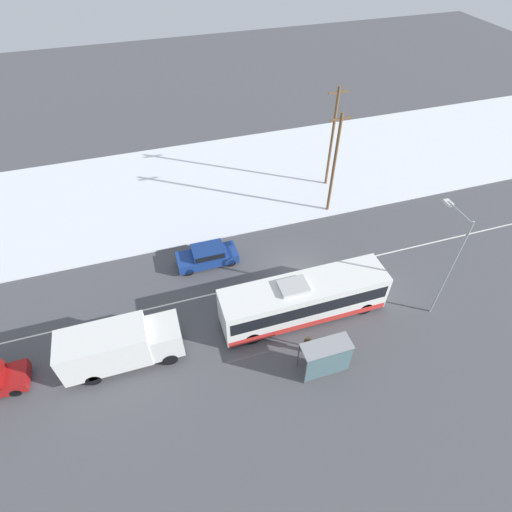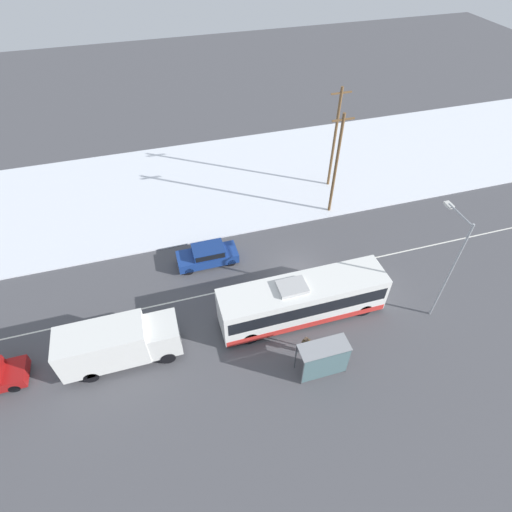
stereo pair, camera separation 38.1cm
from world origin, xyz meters
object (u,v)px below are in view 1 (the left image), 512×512
object	(u,v)px
bus_shelter	(327,357)
utility_pole_snowlot	(332,138)
city_bus	(304,299)
utility_pole_roadside	(334,164)
streetlamp	(450,255)
box_truck	(119,345)
sedan_car	(208,255)
pedestrian_at_stop	(308,343)

from	to	relation	value
bus_shelter	utility_pole_snowlot	size ratio (longest dim) A/B	0.32
city_bus	bus_shelter	distance (m)	4.43
utility_pole_roadside	streetlamp	bearing A→B (deg)	-80.44
box_truck	sedan_car	xyz separation A→B (m)	(6.69, 6.70, -0.81)
pedestrian_at_stop	utility_pole_snowlot	size ratio (longest dim) A/B	0.17
bus_shelter	utility_pole_roadside	bearing A→B (deg)	64.73
utility_pole_roadside	utility_pole_snowlot	xyz separation A→B (m)	(1.52, 3.71, 0.16)
sedan_car	pedestrian_at_stop	xyz separation A→B (m)	(4.15, -9.42, 0.14)
city_bus	sedan_car	size ratio (longest dim) A/B	2.42
city_bus	pedestrian_at_stop	bearing A→B (deg)	-106.32
sedan_car	pedestrian_at_stop	world-z (taller)	pedestrian_at_stop
pedestrian_at_stop	city_bus	bearing A→B (deg)	73.68
bus_shelter	utility_pole_snowlot	distance (m)	20.12
sedan_car	utility_pole_snowlot	bearing A→B (deg)	-151.53
pedestrian_at_stop	utility_pole_snowlot	world-z (taller)	utility_pole_snowlot
pedestrian_at_stop	utility_pole_roadside	world-z (taller)	utility_pole_roadside
city_bus	utility_pole_snowlot	world-z (taller)	utility_pole_snowlot
utility_pole_snowlot	sedan_car	bearing A→B (deg)	-151.53
sedan_car	city_bus	bearing A→B (deg)	126.80
box_truck	utility_pole_snowlot	bearing A→B (deg)	34.95
box_truck	streetlamp	xyz separation A→B (m)	(20.07, -1.86, 3.27)
pedestrian_at_stop	utility_pole_roadside	distance (m)	15.08
sedan_car	pedestrian_at_stop	distance (m)	10.30
box_truck	utility_pole_snowlot	xyz separation A→B (m)	(19.60, 13.70, 3.18)
pedestrian_at_stop	utility_pole_roadside	xyz separation A→B (m)	(7.23, 12.71, 3.68)
box_truck	bus_shelter	world-z (taller)	box_truck
pedestrian_at_stop	streetlamp	xyz separation A→B (m)	(9.23, 0.87, 3.94)
utility_pole_snowlot	pedestrian_at_stop	bearing A→B (deg)	-118.07
box_truck	utility_pole_roadside	world-z (taller)	utility_pole_roadside
utility_pole_snowlot	utility_pole_roadside	bearing A→B (deg)	-112.31
sedan_car	utility_pole_snowlot	distance (m)	15.22
sedan_car	bus_shelter	distance (m)	12.01
city_bus	box_truck	bearing A→B (deg)	-179.72
sedan_car	utility_pole_roadside	world-z (taller)	utility_pole_roadside
city_bus	sedan_car	world-z (taller)	city_bus
city_bus	bus_shelter	bearing A→B (deg)	-94.56
utility_pole_snowlot	bus_shelter	bearing A→B (deg)	-114.68
bus_shelter	utility_pole_snowlot	bearing A→B (deg)	65.32
bus_shelter	streetlamp	distance (m)	9.67
sedan_car	utility_pole_roadside	size ratio (longest dim) A/B	0.51
bus_shelter	utility_pole_roadside	distance (m)	16.14
utility_pole_snowlot	city_bus	bearing A→B (deg)	-120.21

